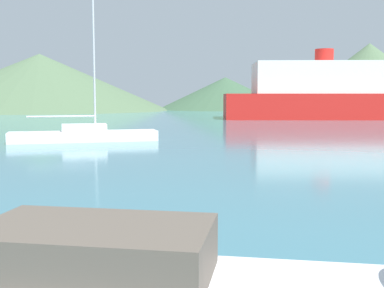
% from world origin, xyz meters
% --- Properties ---
extents(sailboat_inner, '(8.64, 5.05, 9.04)m').
position_xyz_m(sailboat_inner, '(-8.03, 26.60, 0.43)').
color(sailboat_inner, white).
rests_on(sailboat_inner, ground_plane).
extents(ferry_distant, '(24.83, 11.61, 8.39)m').
position_xyz_m(ferry_distant, '(9.86, 59.63, 2.99)').
color(ferry_distant, red).
rests_on(ferry_distant, ground_plane).
extents(hill_west, '(50.50, 50.50, 11.01)m').
position_xyz_m(hill_west, '(-40.69, 88.96, 5.50)').
color(hill_west, '#4C6647').
rests_on(hill_west, ground_plane).
extents(hill_central, '(28.38, 28.38, 6.70)m').
position_xyz_m(hill_central, '(-5.14, 100.32, 3.35)').
color(hill_central, '#38563D').
rests_on(hill_central, ground_plane).
extents(hill_east, '(32.09, 32.09, 12.45)m').
position_xyz_m(hill_east, '(21.95, 92.41, 6.23)').
color(hill_east, '#4C6647').
rests_on(hill_east, ground_plane).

